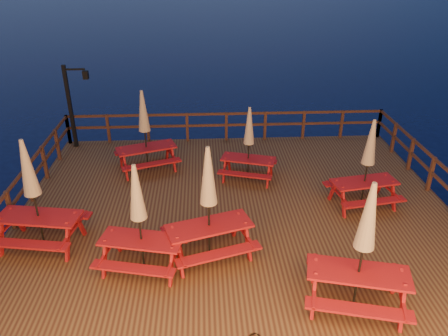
# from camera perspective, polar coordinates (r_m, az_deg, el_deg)

# --- Properties ---
(ground) EXTENTS (500.00, 500.00, 0.00)m
(ground) POSITION_cam_1_polar(r_m,az_deg,el_deg) (12.57, 1.55, -6.73)
(ground) COLOR black
(ground) RESTS_ON ground
(deck) EXTENTS (12.00, 10.00, 0.40)m
(deck) POSITION_cam_1_polar(r_m,az_deg,el_deg) (12.46, 1.56, -5.97)
(deck) COLOR #442315
(deck) RESTS_ON ground
(deck_piles) EXTENTS (11.44, 9.44, 1.40)m
(deck_piles) POSITION_cam_1_polar(r_m,az_deg,el_deg) (12.73, 1.53, -7.86)
(deck_piles) COLOR #3B2113
(deck_piles) RESTS_ON ground
(railing) EXTENTS (11.80, 9.75, 1.10)m
(railing) POSITION_cam_1_polar(r_m,az_deg,el_deg) (13.54, 1.04, 1.56)
(railing) COLOR #3B2113
(railing) RESTS_ON deck
(lamp_post) EXTENTS (0.85, 0.18, 3.00)m
(lamp_post) POSITION_cam_1_polar(r_m,az_deg,el_deg) (16.35, -19.06, 8.49)
(lamp_post) COLOR black
(lamp_post) RESTS_ON deck
(picnic_table_0) EXTENTS (2.28, 2.08, 2.68)m
(picnic_table_0) POSITION_cam_1_polar(r_m,az_deg,el_deg) (14.06, -10.32, 4.91)
(picnic_table_0) COLOR maroon
(picnic_table_0) RESTS_ON deck
(picnic_table_1) EXTENTS (1.98, 1.79, 2.37)m
(picnic_table_1) POSITION_cam_1_polar(r_m,az_deg,el_deg) (13.33, 3.26, 3.30)
(picnic_table_1) COLOR maroon
(picnic_table_1) RESTS_ON deck
(picnic_table_2) EXTENTS (2.21, 1.92, 2.82)m
(picnic_table_2) POSITION_cam_1_polar(r_m,az_deg,el_deg) (11.05, -23.68, -3.04)
(picnic_table_2) COLOR maroon
(picnic_table_2) RESTS_ON deck
(picnic_table_3) EXTENTS (2.34, 2.08, 2.85)m
(picnic_table_3) POSITION_cam_1_polar(r_m,az_deg,el_deg) (8.83, 17.76, -9.67)
(picnic_table_3) COLOR maroon
(picnic_table_3) RESTS_ON deck
(picnic_table_4) EXTENTS (2.37, 2.15, 2.82)m
(picnic_table_4) POSITION_cam_1_polar(r_m,az_deg,el_deg) (9.79, -2.02, -4.47)
(picnic_table_4) COLOR maroon
(picnic_table_4) RESTS_ON deck
(picnic_table_5) EXTENTS (2.12, 1.88, 2.63)m
(picnic_table_5) POSITION_cam_1_polar(r_m,az_deg,el_deg) (9.63, -11.05, -6.30)
(picnic_table_5) COLOR maroon
(picnic_table_5) RESTS_ON deck
(picnic_table_6) EXTENTS (2.03, 1.77, 2.58)m
(picnic_table_6) POSITION_cam_1_polar(r_m,az_deg,el_deg) (12.44, 18.26, 0.66)
(picnic_table_6) COLOR maroon
(picnic_table_6) RESTS_ON deck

